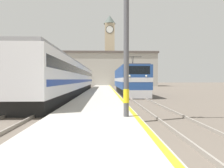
{
  "coord_description": "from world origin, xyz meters",
  "views": [
    {
      "loc": [
        0.52,
        -4.9,
        1.92
      ],
      "look_at": [
        1.69,
        29.19,
        1.21
      ],
      "focal_mm": 35.0,
      "sensor_mm": 36.0,
      "label": 1
    }
  ],
  "objects_px": {
    "locomotive_train": "(129,80)",
    "passenger_train": "(73,78)",
    "clock_tower": "(110,48)",
    "catenary_mast": "(129,23)"
  },
  "relations": [
    {
      "from": "locomotive_train",
      "to": "passenger_train",
      "type": "xyz_separation_m",
      "value": [
        -7.42,
        0.84,
        0.28
      ]
    },
    {
      "from": "clock_tower",
      "to": "locomotive_train",
      "type": "bearing_deg",
      "value": -88.01
    },
    {
      "from": "passenger_train",
      "to": "catenary_mast",
      "type": "relative_size",
      "value": 4.82
    },
    {
      "from": "catenary_mast",
      "to": "clock_tower",
      "type": "distance_m",
      "value": 62.89
    },
    {
      "from": "passenger_train",
      "to": "catenary_mast",
      "type": "height_order",
      "value": "catenary_mast"
    },
    {
      "from": "locomotive_train",
      "to": "clock_tower",
      "type": "distance_m",
      "value": 44.43
    },
    {
      "from": "catenary_mast",
      "to": "clock_tower",
      "type": "height_order",
      "value": "clock_tower"
    },
    {
      "from": "passenger_train",
      "to": "clock_tower",
      "type": "bearing_deg",
      "value": 82.04
    },
    {
      "from": "locomotive_train",
      "to": "catenary_mast",
      "type": "distance_m",
      "value": 19.49
    },
    {
      "from": "catenary_mast",
      "to": "clock_tower",
      "type": "bearing_deg",
      "value": 89.42
    }
  ]
}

